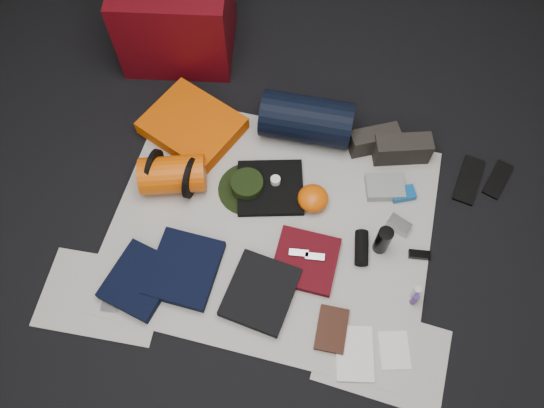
% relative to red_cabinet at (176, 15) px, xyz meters
% --- Properties ---
extents(floor, '(4.50, 4.50, 0.02)m').
position_rel_red_cabinet_xyz_m(floor, '(0.82, -1.04, -0.27)').
color(floor, black).
rests_on(floor, ground).
extents(newspaper_mat, '(1.60, 1.30, 0.01)m').
position_rel_red_cabinet_xyz_m(newspaper_mat, '(0.82, -1.04, -0.26)').
color(newspaper_mat, silver).
rests_on(newspaper_mat, floor).
extents(newspaper_sheet_front_left, '(0.61, 0.44, 0.00)m').
position_rel_red_cabinet_xyz_m(newspaper_sheet_front_left, '(0.12, -1.59, -0.26)').
color(newspaper_sheet_front_left, silver).
rests_on(newspaper_sheet_front_left, floor).
extents(newspaper_sheet_front_right, '(0.60, 0.43, 0.00)m').
position_rel_red_cabinet_xyz_m(newspaper_sheet_front_right, '(1.47, -1.54, -0.26)').
color(newspaper_sheet_front_right, silver).
rests_on(newspaper_sheet_front_right, floor).
extents(red_cabinet, '(0.71, 0.63, 0.52)m').
position_rel_red_cabinet_xyz_m(red_cabinet, '(0.00, 0.00, 0.00)').
color(red_cabinet, '#51050C').
rests_on(red_cabinet, floor).
extents(sleeping_pad, '(0.60, 0.55, 0.09)m').
position_rel_red_cabinet_xyz_m(sleeping_pad, '(0.25, -0.57, -0.21)').
color(sleeping_pad, '#DD5102').
rests_on(sleeping_pad, newspaper_mat).
extents(stuff_sack, '(0.38, 0.29, 0.20)m').
position_rel_red_cabinet_xyz_m(stuff_sack, '(0.27, -0.92, -0.15)').
color(stuff_sack, '#D74D03').
rests_on(stuff_sack, newspaper_mat).
extents(sack_strap_left, '(0.02, 0.22, 0.22)m').
position_rel_red_cabinet_xyz_m(sack_strap_left, '(0.17, -0.92, -0.14)').
color(sack_strap_left, black).
rests_on(sack_strap_left, newspaper_mat).
extents(sack_strap_right, '(0.03, 0.22, 0.22)m').
position_rel_red_cabinet_xyz_m(sack_strap_right, '(0.37, -0.92, -0.14)').
color(sack_strap_right, black).
rests_on(sack_strap_right, newspaper_mat).
extents(navy_duffel, '(0.50, 0.28, 0.25)m').
position_rel_red_cabinet_xyz_m(navy_duffel, '(0.86, -0.44, -0.12)').
color(navy_duffel, black).
rests_on(navy_duffel, newspaper_mat).
extents(boonie_brim, '(0.32, 0.32, 0.01)m').
position_rel_red_cabinet_xyz_m(boonie_brim, '(0.64, -0.86, -0.25)').
color(boonie_brim, black).
rests_on(boonie_brim, newspaper_mat).
extents(boonie_crown, '(0.17, 0.17, 0.07)m').
position_rel_red_cabinet_xyz_m(boonie_crown, '(0.64, -0.86, -0.21)').
color(boonie_crown, black).
rests_on(boonie_crown, boonie_brim).
extents(hiking_boot_left, '(0.28, 0.21, 0.13)m').
position_rel_red_cabinet_xyz_m(hiking_boot_left, '(1.24, -0.44, -0.19)').
color(hiking_boot_left, black).
rests_on(hiking_boot_left, newspaper_mat).
extents(hiking_boot_right, '(0.32, 0.20, 0.15)m').
position_rel_red_cabinet_xyz_m(hiking_boot_right, '(1.39, -0.46, -0.18)').
color(hiking_boot_right, black).
rests_on(hiking_boot_right, newspaper_mat).
extents(flip_flop_left, '(0.15, 0.30, 0.02)m').
position_rel_red_cabinet_xyz_m(flip_flop_left, '(1.77, -0.52, -0.25)').
color(flip_flop_left, black).
rests_on(flip_flop_left, floor).
extents(flip_flop_right, '(0.16, 0.25, 0.01)m').
position_rel_red_cabinet_xyz_m(flip_flop_right, '(1.93, -0.48, -0.25)').
color(flip_flop_right, black).
rests_on(flip_flop_right, floor).
extents(trousers_navy_a, '(0.35, 0.38, 0.05)m').
position_rel_red_cabinet_xyz_m(trousers_navy_a, '(0.28, -1.48, -0.23)').
color(trousers_navy_a, black).
rests_on(trousers_navy_a, newspaper_mat).
extents(trousers_navy_b, '(0.32, 0.36, 0.06)m').
position_rel_red_cabinet_xyz_m(trousers_navy_b, '(0.47, -1.37, -0.22)').
color(trousers_navy_b, black).
rests_on(trousers_navy_b, newspaper_mat).
extents(trousers_charcoal, '(0.34, 0.38, 0.05)m').
position_rel_red_cabinet_xyz_m(trousers_charcoal, '(0.86, -1.39, -0.23)').
color(trousers_charcoal, black).
rests_on(trousers_charcoal, newspaper_mat).
extents(black_tshirt, '(0.42, 0.40, 0.03)m').
position_rel_red_cabinet_xyz_m(black_tshirt, '(0.76, -0.83, -0.23)').
color(black_tshirt, black).
rests_on(black_tshirt, newspaper_mat).
extents(red_shirt, '(0.30, 0.30, 0.04)m').
position_rel_red_cabinet_xyz_m(red_shirt, '(1.03, -1.18, -0.23)').
color(red_shirt, '#4A080F').
rests_on(red_shirt, newspaper_mat).
extents(orange_stuff_sack, '(0.19, 0.19, 0.10)m').
position_rel_red_cabinet_xyz_m(orange_stuff_sack, '(0.99, -0.85, -0.20)').
color(orange_stuff_sack, '#D74D03').
rests_on(orange_stuff_sack, newspaper_mat).
extents(first_aid_pouch, '(0.23, 0.19, 0.05)m').
position_rel_red_cabinet_xyz_m(first_aid_pouch, '(1.34, -0.68, -0.23)').
color(first_aid_pouch, gray).
rests_on(first_aid_pouch, newspaper_mat).
extents(water_bottle, '(0.08, 0.08, 0.19)m').
position_rel_red_cabinet_xyz_m(water_bottle, '(1.37, -1.02, -0.16)').
color(water_bottle, black).
rests_on(water_bottle, newspaper_mat).
extents(speaker, '(0.09, 0.18, 0.07)m').
position_rel_red_cabinet_xyz_m(speaker, '(1.28, -1.06, -0.22)').
color(speaker, black).
rests_on(speaker, newspaper_mat).
extents(compact_camera, '(0.13, 0.11, 0.05)m').
position_rel_red_cabinet_xyz_m(compact_camera, '(1.45, -0.88, -0.23)').
color(compact_camera, '#A5A5A9').
rests_on(compact_camera, newspaper_mat).
extents(cyan_case, '(0.14, 0.12, 0.04)m').
position_rel_red_cabinet_xyz_m(cyan_case, '(1.44, -0.70, -0.23)').
color(cyan_case, '#0E4C8D').
rests_on(cyan_case, newspaper_mat).
extents(toiletry_purple, '(0.03, 0.03, 0.09)m').
position_rel_red_cabinet_xyz_m(toiletry_purple, '(1.57, -1.26, -0.21)').
color(toiletry_purple, '#412270').
rests_on(toiletry_purple, newspaper_mat).
extents(toiletry_clear, '(0.04, 0.04, 0.11)m').
position_rel_red_cabinet_xyz_m(toiletry_clear, '(1.57, -1.22, -0.20)').
color(toiletry_clear, '#BBC0BB').
rests_on(toiletry_clear, newspaper_mat).
extents(paperback_book, '(0.14, 0.22, 0.03)m').
position_rel_red_cabinet_xyz_m(paperback_book, '(1.22, -1.48, -0.24)').
color(paperback_book, black).
rests_on(paperback_book, newspaper_mat).
extents(map_booklet, '(0.22, 0.28, 0.01)m').
position_rel_red_cabinet_xyz_m(map_booklet, '(1.34, -1.56, -0.25)').
color(map_booklet, silver).
rests_on(map_booklet, newspaper_mat).
extents(map_printout, '(0.18, 0.20, 0.01)m').
position_rel_red_cabinet_xyz_m(map_printout, '(1.52, -1.50, -0.25)').
color(map_printout, silver).
rests_on(map_printout, newspaper_mat).
extents(sunglasses, '(0.11, 0.06, 0.03)m').
position_rel_red_cabinet_xyz_m(sunglasses, '(1.57, -1.01, -0.24)').
color(sunglasses, black).
rests_on(sunglasses, newspaper_mat).
extents(key_cluster, '(0.09, 0.09, 0.01)m').
position_rel_red_cabinet_xyz_m(key_cluster, '(0.18, -1.61, -0.25)').
color(key_cluster, '#A5A5A9').
rests_on(key_cluster, newspaper_mat).
extents(tape_roll, '(0.05, 0.05, 0.03)m').
position_rel_red_cabinet_xyz_m(tape_roll, '(0.78, -0.80, -0.20)').
color(tape_roll, white).
rests_on(tape_roll, black_tshirt).
extents(energy_bar_a, '(0.10, 0.05, 0.01)m').
position_rel_red_cabinet_xyz_m(energy_bar_a, '(0.99, -1.16, -0.20)').
color(energy_bar_a, '#A5A5A9').
rests_on(energy_bar_a, red_shirt).
extents(energy_bar_b, '(0.10, 0.05, 0.01)m').
position_rel_red_cabinet_xyz_m(energy_bar_b, '(1.07, -1.16, -0.20)').
color(energy_bar_b, '#A5A5A9').
rests_on(energy_bar_b, red_shirt).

